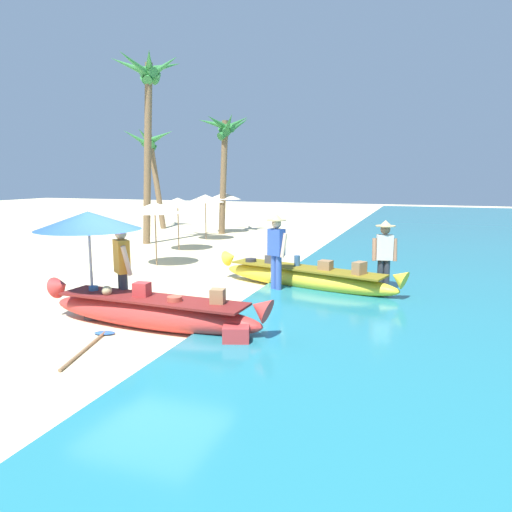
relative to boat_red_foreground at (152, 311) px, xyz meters
name	(u,v)px	position (x,y,z in m)	size (l,w,h in m)	color
ground_plane	(153,320)	(-0.29, 0.46, -0.31)	(80.00, 80.00, 0.00)	beige
boat_red_foreground	(152,311)	(0.00, 0.00, 0.00)	(4.53, 0.88, 0.84)	red
boat_yellow_midground	(305,277)	(1.84, 3.80, -0.01)	(4.83, 1.87, 0.81)	yellow
person_vendor_hatted	(276,248)	(1.30, 3.20, 0.74)	(0.59, 0.44, 1.83)	#3D5BA8
person_tourist_customer	(122,267)	(-0.89, 0.43, 0.66)	(0.56, 0.50, 1.73)	#333842
person_vendor_assistant	(384,252)	(3.63, 3.96, 0.67)	(0.58, 0.44, 1.70)	#333842
patio_umbrella_large	(88,221)	(-1.39, 0.16, 1.54)	(1.92, 1.92, 2.04)	#B7B7BC
parasol_row_0	(155,208)	(-3.14, 5.31, 1.43)	(1.60, 1.60, 1.91)	#8E6B47
parasol_row_1	(178,202)	(-3.96, 8.19, 1.43)	(1.60, 1.60, 1.91)	#8E6B47
parasol_row_2	(205,198)	(-4.32, 11.22, 1.43)	(1.60, 1.60, 1.91)	#8E6B47
parasol_row_3	(224,196)	(-4.61, 13.91, 1.43)	(1.60, 1.60, 1.91)	#8E6B47
palm_tree_tall_inland	(148,91)	(-5.71, 9.28, 5.55)	(2.67, 2.56, 7.20)	brown
palm_tree_leaning_seaward	(151,149)	(-8.86, 14.43, 3.71)	(2.65, 2.74, 5.09)	brown
palm_tree_mid_cluster	(225,138)	(-4.33, 13.44, 4.07)	(2.63, 2.49, 5.49)	brown
cooler_box	(236,336)	(1.74, -0.36, -0.14)	(0.41, 0.35, 0.35)	#C63838
paddle	(92,343)	(-0.47, -1.06, -0.28)	(0.65, 1.70, 0.05)	#8E6B47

